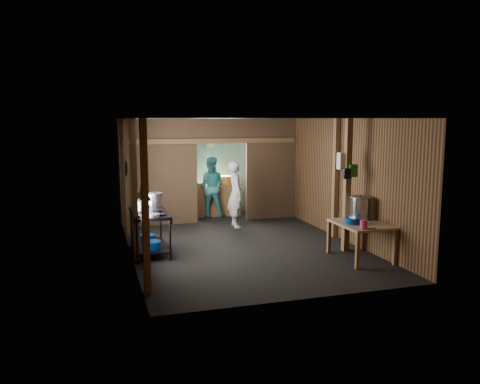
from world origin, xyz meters
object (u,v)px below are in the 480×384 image
object	(u,v)px
gas_range	(150,232)
cook	(236,194)
prep_table	(361,241)
stove_pot_large	(155,201)
stock_pot	(360,208)
pink_bucket	(364,225)
yellow_tub	(225,180)

from	to	relation	value
gas_range	cook	size ratio (longest dim) A/B	0.87
gas_range	prep_table	distance (m)	4.02
prep_table	stove_pot_large	size ratio (longest dim) A/B	3.63
stove_pot_large	stock_pot	distance (m)	4.06
gas_range	pink_bucket	bearing A→B (deg)	-29.63
prep_table	cook	xyz separation A→B (m)	(-1.45, 3.32, 0.46)
cook	gas_range	bearing A→B (deg)	130.18
yellow_tub	cook	bearing A→B (deg)	-95.71
stove_pot_large	pink_bucket	bearing A→B (deg)	-36.09
gas_range	pink_bucket	size ratio (longest dim) A/B	8.78
stock_pot	prep_table	bearing A→B (deg)	-116.52
gas_range	cook	bearing A→B (deg)	38.11
stock_pot	stove_pot_large	bearing A→B (deg)	156.11
gas_range	stove_pot_large	size ratio (longest dim) A/B	4.39
prep_table	stock_pot	bearing A→B (deg)	63.48
gas_range	prep_table	size ratio (longest dim) A/B	1.21
stock_pot	cook	world-z (taller)	cook
gas_range	pink_bucket	xyz separation A→B (m)	(3.49, -1.98, 0.35)
stove_pot_large	stock_pot	xyz separation A→B (m)	(3.71, -1.64, -0.07)
prep_table	stove_pot_large	world-z (taller)	stove_pot_large
pink_bucket	cook	xyz separation A→B (m)	(-1.23, 3.76, 0.04)
stove_pot_large	cook	xyz separation A→B (m)	(2.09, 1.34, -0.16)
stock_pot	pink_bucket	world-z (taller)	stock_pot
stock_pot	cook	bearing A→B (deg)	118.42
prep_table	gas_range	bearing A→B (deg)	157.44
gas_range	yellow_tub	xyz separation A→B (m)	(2.42, 3.31, 0.55)
stove_pot_large	prep_table	bearing A→B (deg)	-29.18
pink_bucket	cook	distance (m)	3.96
pink_bucket	yellow_tub	distance (m)	5.41
stock_pot	pink_bucket	bearing A→B (deg)	-116.44
cook	yellow_tub	bearing A→B (deg)	-3.63
stock_pot	yellow_tub	bearing A→B (deg)	107.92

